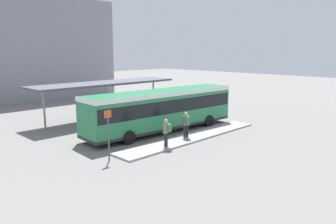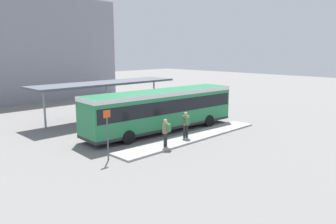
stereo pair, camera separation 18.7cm
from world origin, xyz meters
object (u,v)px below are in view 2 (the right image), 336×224
object	(u,v)px
pedestrian_companion	(186,123)
potted_planter_near_shelter	(171,108)
platform_sign	(107,133)
pedestrian_waiting	(166,131)
bicycle_orange	(192,106)
bicycle_blue	(197,107)
city_bus	(162,108)

from	to	relation	value
pedestrian_companion	potted_planter_near_shelter	world-z (taller)	pedestrian_companion
pedestrian_companion	platform_sign	bearing A→B (deg)	109.68
pedestrian_waiting	potted_planter_near_shelter	distance (m)	11.20
bicycle_orange	potted_planter_near_shelter	bearing A→B (deg)	100.08
potted_planter_near_shelter	pedestrian_waiting	bearing A→B (deg)	-137.01
pedestrian_companion	bicycle_orange	size ratio (longest dim) A/B	1.05
bicycle_blue	potted_planter_near_shelter	world-z (taller)	potted_planter_near_shelter
potted_planter_near_shelter	platform_sign	distance (m)	13.93
bicycle_blue	bicycle_orange	distance (m)	0.88
pedestrian_waiting	bicycle_blue	world-z (taller)	pedestrian_waiting
pedestrian_companion	platform_sign	size ratio (longest dim) A/B	0.63
bicycle_blue	bicycle_orange	world-z (taller)	bicycle_blue
city_bus	pedestrian_waiting	size ratio (longest dim) A/B	7.30
pedestrian_waiting	platform_sign	xyz separation A→B (m)	(-3.83, 0.65, 0.45)
platform_sign	pedestrian_companion	bearing A→B (deg)	-1.07
city_bus	potted_planter_near_shelter	world-z (taller)	city_bus
city_bus	potted_planter_near_shelter	xyz separation A→B (m)	(5.34, 4.33, -1.21)
pedestrian_companion	potted_planter_near_shelter	distance (m)	9.16
city_bus	potted_planter_near_shelter	bearing A→B (deg)	42.86
city_bus	bicycle_orange	bearing A→B (deg)	31.54
city_bus	bicycle_blue	size ratio (longest dim) A/B	7.37
pedestrian_waiting	bicycle_blue	bearing A→B (deg)	-83.16
bicycle_orange	potted_planter_near_shelter	world-z (taller)	potted_planter_near_shelter
potted_planter_near_shelter	bicycle_blue	bearing A→B (deg)	-16.07
city_bus	bicycle_blue	bearing A→B (deg)	27.18
bicycle_blue	bicycle_orange	bearing A→B (deg)	-21.30
pedestrian_waiting	platform_sign	bearing A→B (deg)	55.46
platform_sign	potted_planter_near_shelter	bearing A→B (deg)	30.15
bicycle_blue	pedestrian_waiting	bearing A→B (deg)	113.04
bicycle_orange	potted_planter_near_shelter	xyz separation A→B (m)	(-3.01, -0.05, 0.23)
pedestrian_companion	bicycle_orange	distance (m)	11.34
pedestrian_waiting	pedestrian_companion	distance (m)	2.47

